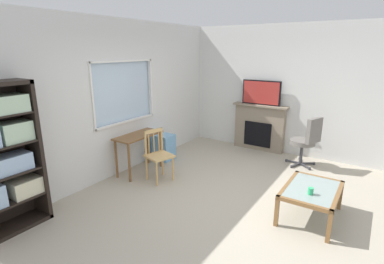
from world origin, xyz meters
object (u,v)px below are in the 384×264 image
object	(u,v)px
fireplace	(259,127)
plastic_drawer_unit	(163,147)
tv	(261,93)
desk_under_window	(139,141)
sippy_cup	(311,191)
coffee_table	(312,192)
office_chair	(307,139)
wooden_chair	(158,155)

from	to	relation	value
fireplace	plastic_drawer_unit	bearing A→B (deg)	139.96
tv	plastic_drawer_unit	bearing A→B (deg)	139.66
desk_under_window	sippy_cup	bearing A→B (deg)	-91.04
coffee_table	office_chair	bearing A→B (deg)	15.09
wooden_chair	fireplace	world-z (taller)	fireplace
coffee_table	sippy_cup	distance (m)	0.22
coffee_table	wooden_chair	bearing A→B (deg)	94.50
wooden_chair	tv	size ratio (longest dim) A/B	1.05
plastic_drawer_unit	tv	world-z (taller)	tv
plastic_drawer_unit	fireplace	size ratio (longest dim) A/B	0.43
plastic_drawer_unit	fireplace	bearing A→B (deg)	-40.04
fireplace	coffee_table	size ratio (longest dim) A/B	1.27
fireplace	sippy_cup	bearing A→B (deg)	-146.73
desk_under_window	wooden_chair	xyz separation A→B (m)	(-0.06, -0.52, -0.14)
desk_under_window	tv	size ratio (longest dim) A/B	1.09
fireplace	tv	xyz separation A→B (m)	(-0.02, 0.00, 0.79)
tv	sippy_cup	world-z (taller)	tv
wooden_chair	plastic_drawer_unit	world-z (taller)	wooden_chair
fireplace	sippy_cup	xyz separation A→B (m)	(-2.54, -1.67, -0.05)
desk_under_window	wooden_chair	bearing A→B (deg)	-96.98
plastic_drawer_unit	office_chair	xyz separation A→B (m)	(1.22, -2.58, 0.29)
fireplace	office_chair	distance (m)	1.25
office_chair	coffee_table	world-z (taller)	office_chair
desk_under_window	coffee_table	distance (m)	3.05
tv	office_chair	distance (m)	1.46
sippy_cup	wooden_chair	bearing A→B (deg)	90.18
wooden_chair	sippy_cup	bearing A→B (deg)	-89.82
desk_under_window	plastic_drawer_unit	xyz separation A→B (m)	(0.78, 0.05, -0.34)
fireplace	tv	bearing A→B (deg)	180.00
desk_under_window	office_chair	world-z (taller)	office_chair
plastic_drawer_unit	desk_under_window	bearing A→B (deg)	-176.33
fireplace	sippy_cup	world-z (taller)	fireplace
desk_under_window	fireplace	xyz separation A→B (m)	(2.49, -1.39, -0.07)
wooden_chair	fireplace	bearing A→B (deg)	-18.84
office_chair	plastic_drawer_unit	bearing A→B (deg)	115.35
wooden_chair	fireplace	size ratio (longest dim) A/B	0.73
wooden_chair	tv	distance (m)	2.81
wooden_chair	tv	xyz separation A→B (m)	(2.53, -0.87, 0.86)
desk_under_window	wooden_chair	world-z (taller)	wooden_chair
office_chair	coffee_table	distance (m)	1.94
coffee_table	sippy_cup	xyz separation A→B (m)	(-0.19, -0.02, 0.11)
tv	office_chair	world-z (taller)	tv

